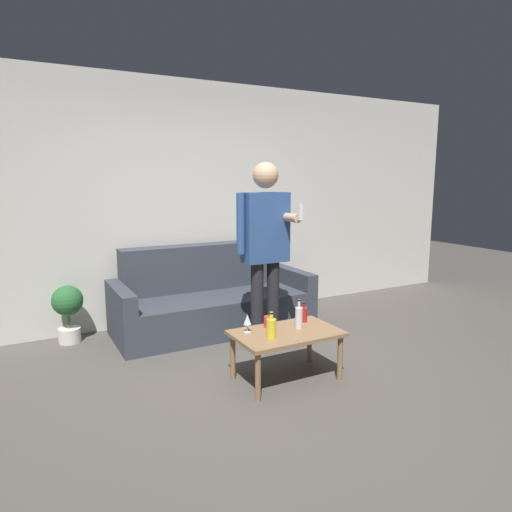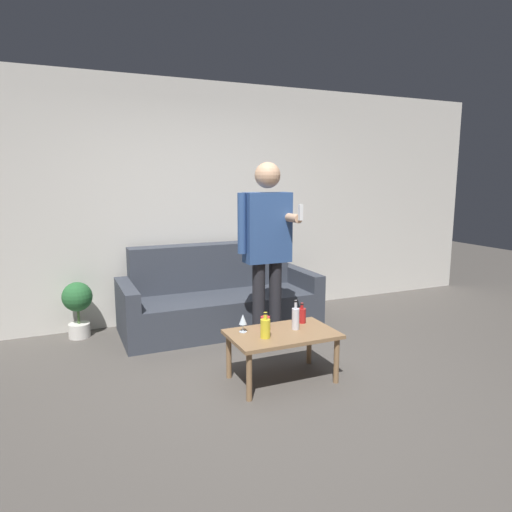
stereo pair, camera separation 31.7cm
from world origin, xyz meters
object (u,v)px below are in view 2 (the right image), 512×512
at_px(coffee_table, 282,338).
at_px(bottle_orange, 296,318).
at_px(couch, 218,299).
at_px(person_standing_front, 267,241).

relative_size(coffee_table, bottle_orange, 3.53).
relative_size(couch, coffee_table, 2.46).
xyz_separation_m(coffee_table, person_standing_front, (0.17, 0.66, 0.70)).
height_order(couch, coffee_table, couch).
bearing_deg(person_standing_front, coffee_table, -104.21).
xyz_separation_m(bottle_orange, person_standing_front, (0.03, 0.63, 0.55)).
height_order(bottle_orange, person_standing_front, person_standing_front).
xyz_separation_m(couch, bottle_orange, (0.16, -1.48, 0.19)).
relative_size(couch, bottle_orange, 8.69).
height_order(couch, person_standing_front, person_standing_front).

